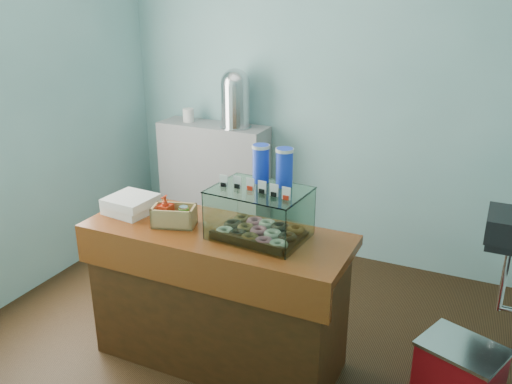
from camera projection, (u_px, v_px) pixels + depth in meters
The scene contains 9 objects.
ground at pixel (237, 336), 3.70m from camera, with size 3.50×3.50×0.00m, color black.
room_shell at pixel (238, 86), 3.10m from camera, with size 3.54×3.04×2.82m.
counter at pixel (218, 296), 3.33m from camera, with size 1.60×0.60×0.90m.
back_shelf at pixel (215, 183), 4.98m from camera, with size 1.00×0.32×1.10m, color gray.
display_case at pixel (263, 209), 3.06m from camera, with size 0.55×0.42×0.51m.
condiment_crate at pixel (173, 215), 3.22m from camera, with size 0.28×0.22×0.19m.
pastry_boxes at pixel (131, 204), 3.41m from camera, with size 0.30×0.31×0.11m.
coffee_urn at pixel (235, 97), 4.59m from camera, with size 0.27×0.27×0.50m.
red_cooler at pixel (459, 374), 3.05m from camera, with size 0.53×0.47×0.38m.
Camera 1 is at (1.44, -2.77, 2.23)m, focal length 38.00 mm.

